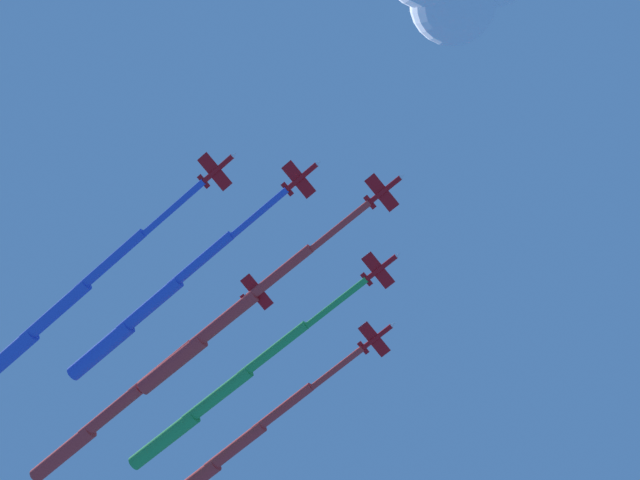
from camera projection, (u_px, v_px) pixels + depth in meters
jet_lead at (222, 323)px, 212.57m from camera, size 55.07×57.34×4.26m
jet_port_inner at (215, 399)px, 219.23m from camera, size 57.60×60.17×4.29m
jet_starboard_inner at (148, 309)px, 213.55m from camera, size 54.77×56.06×4.33m
jet_port_mid at (234, 449)px, 226.13m from camera, size 52.89×54.11×4.34m
jet_starboard_mid at (53, 315)px, 212.34m from camera, size 59.64×60.95×4.29m
jet_port_outer at (109, 414)px, 221.48m from camera, size 56.07×57.58×4.29m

